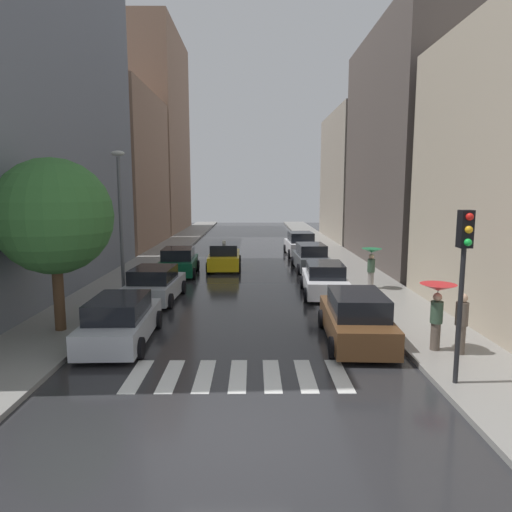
{
  "coord_description": "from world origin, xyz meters",
  "views": [
    {
      "loc": [
        0.4,
        -8.36,
        4.93
      ],
      "look_at": [
        0.56,
        16.66,
        1.26
      ],
      "focal_mm": 31.84,
      "sensor_mm": 36.0,
      "label": 1
    }
  ],
  "objects_px": {
    "street_tree_left": "(54,217)",
    "parked_car_right_fourth": "(300,244)",
    "traffic_light_right_corner": "(464,259)",
    "taxi_midroad": "(224,257)",
    "parked_car_right_third": "(311,258)",
    "parked_car_left_second": "(155,285)",
    "pedestrian_near_tree": "(461,322)",
    "parked_car_left_third": "(179,262)",
    "parked_car_right_second": "(324,280)",
    "lamp_post_left": "(120,212)",
    "parked_car_left_nearest": "(121,321)",
    "pedestrian_foreground": "(437,302)",
    "parked_car_right_nearest": "(356,319)",
    "pedestrian_far_side": "(371,260)"
  },
  "relations": [
    {
      "from": "parked_car_left_nearest",
      "to": "pedestrian_foreground",
      "type": "bearing_deg",
      "value": -97.98
    },
    {
      "from": "pedestrian_foreground",
      "to": "pedestrian_near_tree",
      "type": "xyz_separation_m",
      "value": [
        0.6,
        -0.33,
        -0.53
      ]
    },
    {
      "from": "parked_car_left_second",
      "to": "street_tree_left",
      "type": "xyz_separation_m",
      "value": [
        -2.24,
        -4.67,
        3.31
      ]
    },
    {
      "from": "parked_car_right_third",
      "to": "pedestrian_near_tree",
      "type": "xyz_separation_m",
      "value": [
        2.54,
        -14.76,
        0.33
      ]
    },
    {
      "from": "parked_car_right_nearest",
      "to": "pedestrian_far_side",
      "type": "xyz_separation_m",
      "value": [
        2.4,
        7.44,
        0.78
      ]
    },
    {
      "from": "parked_car_left_third",
      "to": "parked_car_left_nearest",
      "type": "bearing_deg",
      "value": 178.03
    },
    {
      "from": "street_tree_left",
      "to": "lamp_post_left",
      "type": "distance_m",
      "value": 5.33
    },
    {
      "from": "parked_car_left_nearest",
      "to": "traffic_light_right_corner",
      "type": "height_order",
      "value": "traffic_light_right_corner"
    },
    {
      "from": "street_tree_left",
      "to": "parked_car_right_fourth",
      "type": "bearing_deg",
      "value": 61.59
    },
    {
      "from": "parked_car_right_third",
      "to": "pedestrian_far_side",
      "type": "bearing_deg",
      "value": -161.26
    },
    {
      "from": "parked_car_right_second",
      "to": "lamp_post_left",
      "type": "xyz_separation_m",
      "value": [
        -9.3,
        -0.44,
        3.18
      ]
    },
    {
      "from": "parked_car_right_second",
      "to": "taxi_midroad",
      "type": "height_order",
      "value": "taxi_midroad"
    },
    {
      "from": "parked_car_left_nearest",
      "to": "parked_car_left_third",
      "type": "distance_m",
      "value": 11.84
    },
    {
      "from": "parked_car_left_third",
      "to": "lamp_post_left",
      "type": "xyz_separation_m",
      "value": [
        -1.63,
        -5.6,
        3.16
      ]
    },
    {
      "from": "parked_car_left_third",
      "to": "parked_car_right_second",
      "type": "distance_m",
      "value": 9.25
    },
    {
      "from": "pedestrian_near_tree",
      "to": "traffic_light_right_corner",
      "type": "distance_m",
      "value": 3.16
    },
    {
      "from": "parked_car_left_nearest",
      "to": "pedestrian_foreground",
      "type": "xyz_separation_m",
      "value": [
        9.75,
        -1.11,
        0.91
      ]
    },
    {
      "from": "taxi_midroad",
      "to": "parked_car_right_nearest",
      "type": "bearing_deg",
      "value": -161.02
    },
    {
      "from": "parked_car_left_second",
      "to": "parked_car_right_nearest",
      "type": "height_order",
      "value": "parked_car_right_nearest"
    },
    {
      "from": "parked_car_left_second",
      "to": "traffic_light_right_corner",
      "type": "xyz_separation_m",
      "value": [
        9.44,
        -9.12,
        2.56
      ]
    },
    {
      "from": "parked_car_left_nearest",
      "to": "taxi_midroad",
      "type": "distance_m",
      "value": 14.12
    },
    {
      "from": "pedestrian_near_tree",
      "to": "street_tree_left",
      "type": "bearing_deg",
      "value": -121.72
    },
    {
      "from": "parked_car_left_third",
      "to": "parked_car_right_fourth",
      "type": "distance_m",
      "value": 11.22
    },
    {
      "from": "parked_car_right_third",
      "to": "street_tree_left",
      "type": "xyz_separation_m",
      "value": [
        -10.17,
        -12.37,
        3.26
      ]
    },
    {
      "from": "parked_car_left_third",
      "to": "pedestrian_far_side",
      "type": "xyz_separation_m",
      "value": [
        10.06,
        -4.36,
        0.81
      ]
    },
    {
      "from": "parked_car_right_fourth",
      "to": "parked_car_left_second",
      "type": "bearing_deg",
      "value": 148.32
    },
    {
      "from": "parked_car_left_second",
      "to": "parked_car_right_fourth",
      "type": "bearing_deg",
      "value": -26.46
    },
    {
      "from": "parked_car_left_third",
      "to": "parked_car_right_second",
      "type": "relative_size",
      "value": 0.95
    },
    {
      "from": "parked_car_right_third",
      "to": "parked_car_right_fourth",
      "type": "xyz_separation_m",
      "value": [
        0.04,
        6.49,
        0.05
      ]
    },
    {
      "from": "parked_car_left_nearest",
      "to": "pedestrian_near_tree",
      "type": "distance_m",
      "value": 10.46
    },
    {
      "from": "parked_car_right_third",
      "to": "parked_car_right_fourth",
      "type": "distance_m",
      "value": 6.49
    },
    {
      "from": "pedestrian_far_side",
      "to": "parked_car_left_second",
      "type": "bearing_deg",
      "value": 96.68
    },
    {
      "from": "parked_car_right_fourth",
      "to": "street_tree_left",
      "type": "bearing_deg",
      "value": 149.21
    },
    {
      "from": "parked_car_right_second",
      "to": "pedestrian_foreground",
      "type": "xyz_separation_m",
      "value": [
        2.12,
        -7.79,
        0.9
      ]
    },
    {
      "from": "parked_car_left_nearest",
      "to": "parked_car_right_second",
      "type": "height_order",
      "value": "parked_car_right_second"
    },
    {
      "from": "parked_car_left_nearest",
      "to": "taxi_midroad",
      "type": "height_order",
      "value": "taxi_midroad"
    },
    {
      "from": "taxi_midroad",
      "to": "street_tree_left",
      "type": "height_order",
      "value": "street_tree_left"
    },
    {
      "from": "parked_car_left_nearest",
      "to": "parked_car_right_third",
      "type": "relative_size",
      "value": 0.99
    },
    {
      "from": "parked_car_right_second",
      "to": "pedestrian_near_tree",
      "type": "height_order",
      "value": "pedestrian_near_tree"
    },
    {
      "from": "parked_car_left_second",
      "to": "pedestrian_far_side",
      "type": "relative_size",
      "value": 2.15
    },
    {
      "from": "street_tree_left",
      "to": "pedestrian_far_side",
      "type": "bearing_deg",
      "value": 27.84
    },
    {
      "from": "parked_car_left_second",
      "to": "parked_car_right_fourth",
      "type": "height_order",
      "value": "parked_car_right_fourth"
    },
    {
      "from": "traffic_light_right_corner",
      "to": "parked_car_left_third",
      "type": "bearing_deg",
      "value": 121.44
    },
    {
      "from": "parked_car_right_third",
      "to": "taxi_midroad",
      "type": "distance_m",
      "value": 5.37
    },
    {
      "from": "traffic_light_right_corner",
      "to": "lamp_post_left",
      "type": "height_order",
      "value": "lamp_post_left"
    },
    {
      "from": "parked_car_left_third",
      "to": "traffic_light_right_corner",
      "type": "xyz_separation_m",
      "value": [
        9.37,
        -15.33,
        2.54
      ]
    },
    {
      "from": "traffic_light_right_corner",
      "to": "taxi_midroad",
      "type": "bearing_deg",
      "value": 111.51
    },
    {
      "from": "parked_car_left_nearest",
      "to": "parked_car_right_second",
      "type": "distance_m",
      "value": 10.14
    },
    {
      "from": "parked_car_right_second",
      "to": "lamp_post_left",
      "type": "bearing_deg",
      "value": 95.55
    },
    {
      "from": "parked_car_right_nearest",
      "to": "parked_car_right_fourth",
      "type": "relative_size",
      "value": 1.04
    }
  ]
}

